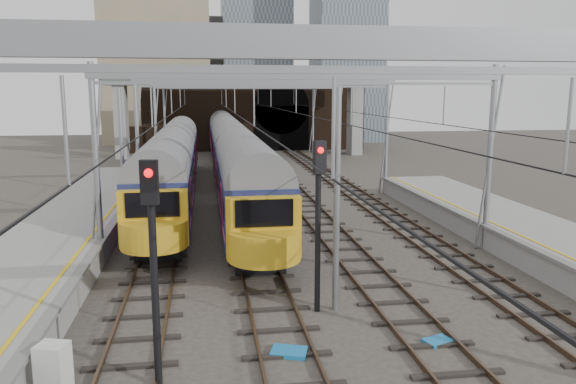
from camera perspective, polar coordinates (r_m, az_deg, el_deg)
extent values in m
plane|color=#38332D|center=(16.61, 6.44, -14.35)|extent=(160.00, 160.00, 0.00)
cube|color=gray|center=(19.24, -27.20, -10.19)|extent=(4.20, 55.00, 1.10)
cube|color=slate|center=(18.51, -21.24, -8.88)|extent=(0.35, 55.00, 0.12)
cube|color=gold|center=(18.61, -22.77, -8.67)|extent=(0.12, 55.00, 0.01)
cube|color=#4C3828|center=(30.47, -13.41, -2.98)|extent=(0.08, 80.00, 0.16)
cube|color=#4C3828|center=(30.37, -10.70, -2.92)|extent=(0.08, 80.00, 0.16)
cube|color=black|center=(30.43, -12.05, -3.09)|extent=(2.40, 80.00, 0.14)
cube|color=#4C3828|center=(30.37, -5.86, -2.79)|extent=(0.08, 80.00, 0.16)
cube|color=#4C3828|center=(30.47, -3.16, -2.71)|extent=(0.08, 80.00, 0.16)
cube|color=black|center=(30.43, -4.51, -2.89)|extent=(2.40, 80.00, 0.14)
cube|color=#4C3828|center=(30.80, 1.59, -2.56)|extent=(0.08, 80.00, 0.16)
cube|color=#4C3828|center=(31.08, 4.21, -2.47)|extent=(0.08, 80.00, 0.16)
cube|color=black|center=(30.95, 2.91, -2.65)|extent=(2.40, 80.00, 0.14)
cube|color=#4C3828|center=(31.73, 8.73, -2.30)|extent=(0.08, 80.00, 0.16)
cube|color=#4C3828|center=(32.18, 11.18, -2.20)|extent=(0.08, 80.00, 0.16)
cube|color=black|center=(31.97, 9.96, -2.38)|extent=(2.40, 80.00, 0.14)
cube|color=gray|center=(9.49, 16.98, 14.14)|extent=(16.80, 0.28, 0.50)
cylinder|color=gray|center=(23.15, -18.89, 2.49)|extent=(0.24, 0.24, 8.00)
cylinder|color=gray|center=(25.82, 19.80, 3.18)|extent=(0.24, 0.24, 8.00)
cube|color=gray|center=(22.94, 1.59, 11.98)|extent=(16.80, 0.28, 0.50)
cylinder|color=gray|center=(36.93, -15.06, 5.35)|extent=(0.24, 0.24, 8.00)
cylinder|color=gray|center=(38.67, 9.98, 5.75)|extent=(0.24, 0.24, 8.00)
cube|color=gray|center=(36.80, -2.29, 11.29)|extent=(16.80, 0.28, 0.50)
cylinder|color=gray|center=(50.83, -13.30, 6.65)|extent=(0.24, 0.24, 8.00)
cylinder|color=gray|center=(52.11, 5.10, 6.96)|extent=(0.24, 0.24, 8.00)
cube|color=gray|center=(50.74, -4.04, 10.96)|extent=(16.80, 0.28, 0.50)
cylinder|color=gray|center=(62.79, -12.42, 7.30)|extent=(0.24, 0.24, 8.00)
cylinder|color=gray|center=(63.82, 2.56, 7.57)|extent=(0.24, 0.24, 8.00)
cube|color=gray|center=(62.71, -4.92, 10.79)|extent=(16.80, 0.28, 0.50)
cube|color=black|center=(29.68, -12.44, 7.28)|extent=(0.03, 80.00, 0.03)
cube|color=black|center=(29.68, -4.65, 7.48)|extent=(0.03, 80.00, 0.03)
cube|color=black|center=(30.21, 3.00, 7.55)|extent=(0.03, 80.00, 0.03)
cube|color=black|center=(31.25, 10.27, 7.49)|extent=(0.03, 80.00, 0.03)
cube|color=black|center=(66.89, -3.37, 8.11)|extent=(26.00, 2.00, 9.00)
cube|color=black|center=(66.31, -0.67, 6.47)|extent=(6.50, 0.10, 5.20)
cylinder|color=black|center=(66.20, -0.68, 8.71)|extent=(6.50, 0.10, 6.50)
cube|color=black|center=(66.07, -13.73, 5.21)|extent=(6.00, 1.50, 3.00)
cube|color=gray|center=(61.24, -16.59, 7.15)|extent=(1.20, 2.50, 8.20)
cube|color=gray|center=(62.85, 6.80, 7.56)|extent=(1.20, 2.50, 8.20)
cube|color=#4F5951|center=(60.73, -4.80, 11.38)|extent=(28.00, 3.00, 1.40)
cube|color=gray|center=(60.75, -4.82, 12.23)|extent=(28.00, 3.00, 0.30)
cube|color=tan|center=(80.91, -13.06, 12.83)|extent=(14.00, 12.00, 22.00)
cube|color=#4C5660|center=(87.43, -3.32, 16.14)|extent=(10.00, 10.00, 32.00)
cube|color=gray|center=(94.62, -7.42, 11.36)|extent=(18.00, 14.00, 18.00)
cube|color=black|center=(51.43, -6.20, 2.82)|extent=(2.13, 63.31, 0.70)
cube|color=#15164B|center=(51.23, -6.24, 4.88)|extent=(2.72, 63.31, 2.43)
cylinder|color=slate|center=(51.14, -6.26, 6.24)|extent=(2.66, 62.81, 2.66)
cube|color=black|center=(51.20, -6.25, 5.32)|extent=(2.74, 62.11, 0.73)
cube|color=#D34264|center=(51.30, -6.22, 4.13)|extent=(2.74, 62.31, 0.12)
cube|color=gold|center=(19.86, -2.47, -3.71)|extent=(2.66, 0.60, 2.23)
cube|color=black|center=(19.56, -2.43, -2.16)|extent=(2.04, 0.08, 0.97)
cube|color=black|center=(37.66, -11.40, -0.01)|extent=(2.10, 30.99, 0.70)
cube|color=#15164B|center=(37.39, -11.50, 2.77)|extent=(2.68, 30.99, 2.39)
cylinder|color=slate|center=(37.26, -11.56, 4.59)|extent=(2.62, 30.49, 2.62)
cube|color=black|center=(37.34, -11.52, 3.35)|extent=(2.70, 29.79, 0.72)
cube|color=#D34264|center=(37.48, -11.46, 1.76)|extent=(2.70, 29.99, 0.11)
cube|color=gold|center=(22.01, -13.51, -2.66)|extent=(2.62, 0.60, 2.19)
cube|color=black|center=(21.73, -13.61, -1.27)|extent=(2.01, 0.08, 0.96)
cylinder|color=black|center=(13.31, -13.41, -8.72)|extent=(0.18, 0.18, 5.25)
cube|color=black|center=(12.59, -13.91, 0.97)|extent=(0.41, 0.23, 0.98)
sphere|color=red|center=(12.44, -14.00, 1.88)|extent=(0.20, 0.20, 0.20)
cylinder|color=black|center=(17.43, 3.05, -3.93)|extent=(0.18, 0.18, 5.26)
cube|color=black|center=(16.84, 3.24, 3.55)|extent=(0.42, 0.29, 0.99)
sphere|color=red|center=(16.70, 3.33, 4.25)|extent=(0.20, 0.20, 0.20)
cube|color=silver|center=(14.26, -22.72, -16.48)|extent=(0.79, 0.72, 1.32)
cube|color=#176EAD|center=(15.49, 0.12, -15.93)|extent=(1.11, 0.93, 0.11)
cube|color=#176EAD|center=(26.05, -3.34, -5.02)|extent=(1.05, 0.80, 0.11)
cube|color=#176EAD|center=(16.64, 14.98, -14.42)|extent=(0.90, 0.76, 0.09)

